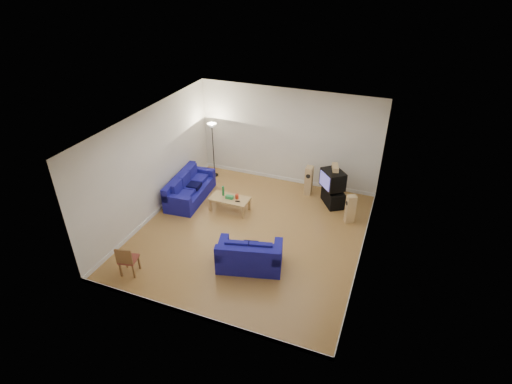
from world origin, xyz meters
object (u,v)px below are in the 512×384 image
(sofa_three_seat, at_px, (189,190))
(television, at_px, (333,179))
(tv_stand, at_px, (333,197))
(coffee_table, at_px, (230,200))
(sofa_loveseat, at_px, (249,257))

(sofa_three_seat, distance_m, television, 4.47)
(tv_stand, relative_size, television, 0.94)
(tv_stand, bearing_deg, coffee_table, -95.50)
(sofa_three_seat, bearing_deg, television, 101.79)
(sofa_three_seat, distance_m, coffee_table, 1.50)
(sofa_three_seat, relative_size, coffee_table, 1.80)
(sofa_three_seat, relative_size, sofa_loveseat, 1.22)
(television, bearing_deg, tv_stand, 92.49)
(television, bearing_deg, sofa_loveseat, -59.30)
(tv_stand, distance_m, television, 0.63)
(sofa_loveseat, distance_m, tv_stand, 3.87)
(sofa_three_seat, xyz_separation_m, television, (4.25, 1.26, 0.58))
(sofa_loveseat, height_order, coffee_table, sofa_loveseat)
(sofa_loveseat, bearing_deg, coffee_table, 110.44)
(sofa_three_seat, relative_size, television, 2.39)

